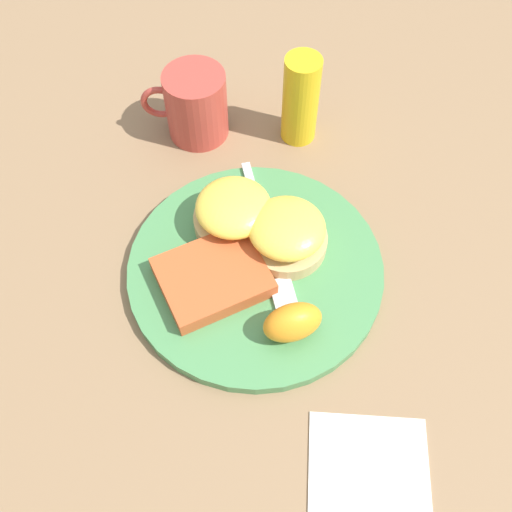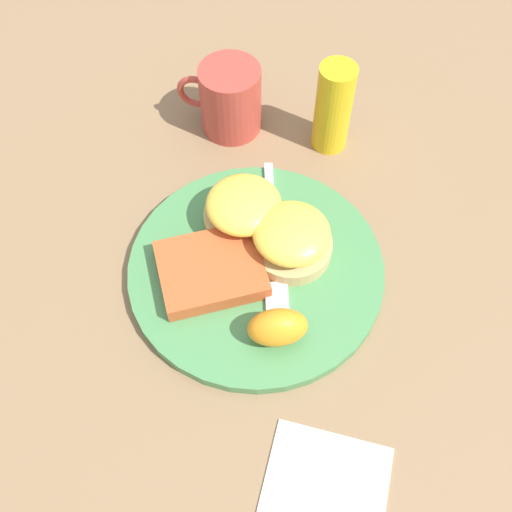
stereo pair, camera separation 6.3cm
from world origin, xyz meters
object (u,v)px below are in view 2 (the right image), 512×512
at_px(cup, 229,99).
at_px(condiment_bottle, 333,108).
at_px(sandwich_benedict_left, 291,239).
at_px(hashbrown_patty, 211,270).
at_px(orange_wedge, 278,327).
at_px(sandwich_benedict_right, 244,210).
at_px(fork, 274,246).

relative_size(cup, condiment_bottle, 0.90).
height_order(sandwich_benedict_left, hashbrown_patty, sandwich_benedict_left).
distance_m(orange_wedge, cup, 0.31).
bearing_deg(cup, hashbrown_patty, 97.13).
xyz_separation_m(hashbrown_patty, cup, (0.03, -0.23, 0.02)).
distance_m(sandwich_benedict_right, fork, 0.05).
height_order(hashbrown_patty, cup, cup).
bearing_deg(sandwich_benedict_left, orange_wedge, 91.69).
bearing_deg(cup, fork, 115.64).
distance_m(sandwich_benedict_left, fork, 0.03).
height_order(cup, condiment_bottle, condiment_bottle).
relative_size(orange_wedge, cup, 0.57).
bearing_deg(hashbrown_patty, fork, -142.29).
bearing_deg(cup, sandwich_benedict_left, 119.84).
bearing_deg(condiment_bottle, sandwich_benedict_right, 62.87).
relative_size(fork, cup, 1.94).
relative_size(sandwich_benedict_right, cup, 0.85).
bearing_deg(hashbrown_patty, sandwich_benedict_left, -150.04).
distance_m(sandwich_benedict_left, hashbrown_patty, 0.09).
relative_size(sandwich_benedict_left, condiment_bottle, 0.76).
distance_m(sandwich_benedict_right, condiment_bottle, 0.17).
height_order(sandwich_benedict_left, sandwich_benedict_right, same).
bearing_deg(sandwich_benedict_right, hashbrown_patty, 73.85).
bearing_deg(fork, sandwich_benedict_left, 175.74).
bearing_deg(condiment_bottle, orange_wedge, 86.34).
distance_m(hashbrown_patty, orange_wedge, 0.10).
relative_size(sandwich_benedict_right, hashbrown_patty, 0.83).
bearing_deg(sandwich_benedict_left, cup, -60.16).
relative_size(sandwich_benedict_left, fork, 0.44).
xyz_separation_m(sandwich_benedict_left, fork, (0.02, -0.00, -0.02)).
xyz_separation_m(sandwich_benedict_right, orange_wedge, (-0.06, 0.13, -0.00)).
distance_m(cup, condiment_bottle, 0.13).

